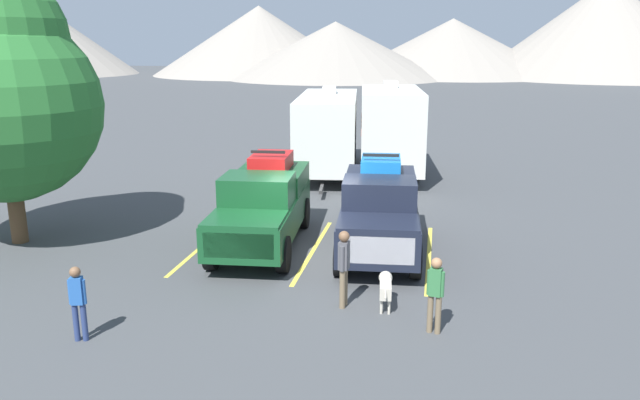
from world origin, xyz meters
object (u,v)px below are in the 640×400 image
at_px(camper_trailer_a, 328,129).
at_px(dog, 385,286).
at_px(person_b, 435,290).
at_px(person_a, 78,299).
at_px(pickup_truck_b, 379,209).
at_px(pickup_truck_a, 263,203).
at_px(person_c, 344,264).
at_px(camper_trailer_b, 390,128).

distance_m(camper_trailer_a, dog, 14.52).
bearing_deg(person_b, person_a, -166.67).
height_order(pickup_truck_b, person_a, pickup_truck_b).
relative_size(person_a, person_b, 0.96).
relative_size(pickup_truck_a, person_b, 3.69).
distance_m(pickup_truck_b, person_b, 5.13).
height_order(pickup_truck_a, person_a, pickup_truck_a).
height_order(person_a, person_b, person_b).
height_order(pickup_truck_b, dog, pickup_truck_b).
distance_m(pickup_truck_b, camper_trailer_a, 10.69).
bearing_deg(person_b, camper_trailer_a, 107.67).
relative_size(person_b, person_c, 0.91).
bearing_deg(camper_trailer_a, person_b, -72.33).
height_order(pickup_truck_a, camper_trailer_b, camper_trailer_b).
xyz_separation_m(pickup_truck_a, camper_trailer_a, (0.09, 10.17, 0.75)).
height_order(pickup_truck_b, person_b, pickup_truck_b).
bearing_deg(person_b, dog, 134.58).
height_order(pickup_truck_a, camper_trailer_a, camper_trailer_a).
distance_m(pickup_truck_a, pickup_truck_b, 3.32).
bearing_deg(pickup_truck_b, person_a, -128.86).
height_order(camper_trailer_b, person_b, camper_trailer_b).
bearing_deg(pickup_truck_a, person_b, -44.91).
bearing_deg(dog, pickup_truck_a, 135.23).
relative_size(camper_trailer_b, person_a, 4.84).
xyz_separation_m(pickup_truck_b, person_a, (-5.23, -6.49, -0.32)).
bearing_deg(pickup_truck_a, dog, -44.77).
bearing_deg(person_b, pickup_truck_a, 135.09).
relative_size(camper_trailer_b, person_b, 4.65).
bearing_deg(camper_trailer_b, dog, -85.93).
distance_m(camper_trailer_a, person_a, 16.81).
distance_m(pickup_truck_b, camper_trailer_b, 10.00).
xyz_separation_m(pickup_truck_b, camper_trailer_b, (-0.47, 9.94, 0.91)).
bearing_deg(camper_trailer_b, pickup_truck_a, -105.94).
bearing_deg(pickup_truck_b, pickup_truck_a, -179.88).
height_order(pickup_truck_b, camper_trailer_a, camper_trailer_a).
distance_m(camper_trailer_b, person_c, 13.93).
height_order(person_a, dog, person_a).
bearing_deg(person_a, camper_trailer_b, 73.87).
height_order(person_a, person_c, person_c).
height_order(camper_trailer_a, person_c, camper_trailer_a).
distance_m(camper_trailer_b, person_b, 15.01).
bearing_deg(person_b, person_c, 154.70).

